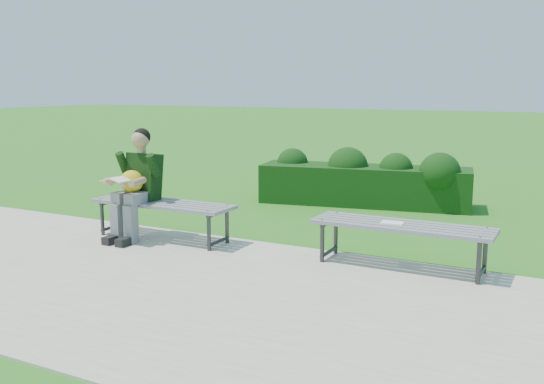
% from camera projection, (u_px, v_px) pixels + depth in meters
% --- Properties ---
extents(ground, '(80.00, 80.00, 0.00)m').
position_uv_depth(ground, '(265.00, 244.00, 7.12)').
color(ground, '#287B23').
rests_on(ground, ground).
extents(walkway, '(30.00, 3.50, 0.02)m').
position_uv_depth(walkway, '(176.00, 286.00, 5.59)').
color(walkway, beige).
rests_on(walkway, ground).
extents(hedge, '(3.30, 1.38, 0.89)m').
position_uv_depth(hedge, '(366.00, 180.00, 9.40)').
color(hedge, '#0E3B12').
rests_on(hedge, ground).
extents(bench_left, '(1.80, 0.50, 0.46)m').
position_uv_depth(bench_left, '(162.00, 206.00, 7.20)').
color(bench_left, gray).
rests_on(bench_left, walkway).
extents(bench_right, '(1.80, 0.50, 0.46)m').
position_uv_depth(bench_right, '(402.00, 229.00, 6.06)').
color(bench_right, gray).
rests_on(bench_right, walkway).
extents(seated_boy, '(0.56, 0.76, 1.31)m').
position_uv_depth(seated_boy, '(136.00, 181.00, 7.20)').
color(seated_boy, slate).
rests_on(seated_boy, walkway).
extents(paper_sheet, '(0.24, 0.18, 0.01)m').
position_uv_depth(paper_sheet, '(392.00, 223.00, 6.09)').
color(paper_sheet, white).
rests_on(paper_sheet, bench_right).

